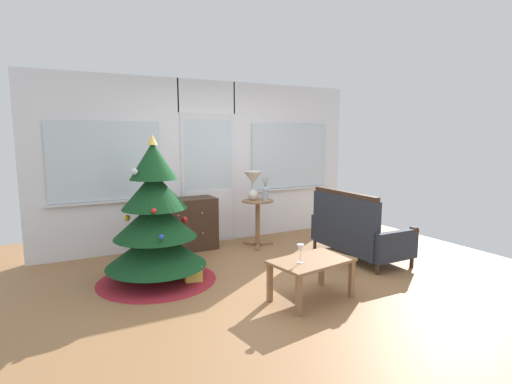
% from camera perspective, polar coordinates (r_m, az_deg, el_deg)
% --- Properties ---
extents(ground_plane, '(6.76, 6.76, 0.00)m').
position_cam_1_polar(ground_plane, '(4.81, 2.63, -12.75)').
color(ground_plane, '#996B42').
extents(back_wall_with_door, '(5.20, 0.14, 2.55)m').
position_cam_1_polar(back_wall_with_door, '(6.39, -6.92, 4.17)').
color(back_wall_with_door, white).
rests_on(back_wall_with_door, ground).
extents(christmas_tree, '(1.39, 1.39, 1.72)m').
position_cam_1_polar(christmas_tree, '(4.84, -14.12, -5.05)').
color(christmas_tree, '#4C331E').
rests_on(christmas_tree, ground).
extents(dresser_cabinet, '(0.91, 0.46, 0.78)m').
position_cam_1_polar(dresser_cabinet, '(6.08, -10.00, -4.57)').
color(dresser_cabinet, '#3D281C').
rests_on(dresser_cabinet, ground).
extents(settee_sofa, '(0.73, 1.43, 0.96)m').
position_cam_1_polar(settee_sofa, '(5.75, 13.84, -5.57)').
color(settee_sofa, '#3D281C').
rests_on(settee_sofa, ground).
extents(side_table, '(0.50, 0.48, 0.73)m').
position_cam_1_polar(side_table, '(6.15, 0.24, -3.12)').
color(side_table, '#8E6642').
rests_on(side_table, ground).
extents(table_lamp, '(0.28, 0.28, 0.44)m').
position_cam_1_polar(table_lamp, '(6.08, -0.44, 1.49)').
color(table_lamp, silver).
rests_on(table_lamp, side_table).
extents(flower_vase, '(0.11, 0.10, 0.35)m').
position_cam_1_polar(flower_vase, '(6.09, 1.33, -0.09)').
color(flower_vase, '#99ADBC').
rests_on(flower_vase, side_table).
extents(coffee_table, '(0.91, 0.64, 0.43)m').
position_cam_1_polar(coffee_table, '(4.28, 7.91, -10.33)').
color(coffee_table, '#8E6642').
rests_on(coffee_table, ground).
extents(wine_glass, '(0.08, 0.08, 0.20)m').
position_cam_1_polar(wine_glass, '(4.10, 6.34, -8.12)').
color(wine_glass, silver).
rests_on(wine_glass, coffee_table).
extents(gift_box, '(0.21, 0.18, 0.21)m').
position_cam_1_polar(gift_box, '(4.83, -9.12, -11.45)').
color(gift_box, '#D8C64C').
rests_on(gift_box, ground).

